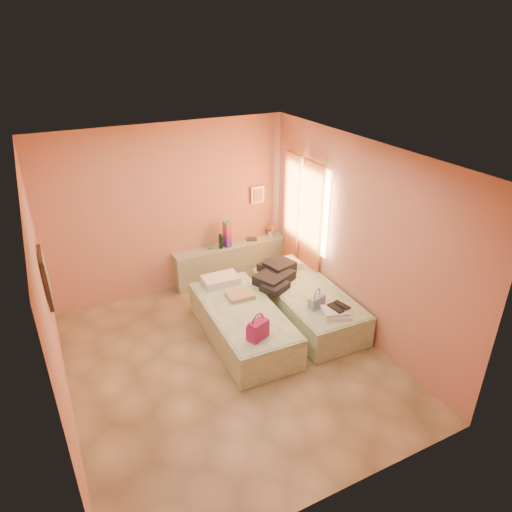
% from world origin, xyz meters
% --- Properties ---
extents(ground, '(4.50, 4.50, 0.00)m').
position_xyz_m(ground, '(0.00, 0.00, 0.00)').
color(ground, tan).
rests_on(ground, ground).
extents(room_walls, '(4.02, 4.51, 2.81)m').
position_xyz_m(room_walls, '(0.21, 0.57, 1.79)').
color(room_walls, tan).
rests_on(room_walls, ground).
extents(headboard_ledge, '(2.05, 0.30, 0.65)m').
position_xyz_m(headboard_ledge, '(0.98, 2.10, 0.33)').
color(headboard_ledge, '#95A385').
rests_on(headboard_ledge, ground).
extents(bed_left, '(0.96, 2.02, 0.50)m').
position_xyz_m(bed_left, '(0.40, 0.40, 0.25)').
color(bed_left, beige).
rests_on(bed_left, ground).
extents(bed_right, '(0.96, 2.02, 0.50)m').
position_xyz_m(bed_right, '(1.50, 0.40, 0.25)').
color(bed_right, beige).
rests_on(bed_right, ground).
extents(water_bottle, '(0.09, 0.09, 0.26)m').
position_xyz_m(water_bottle, '(0.77, 2.07, 0.78)').
color(water_bottle, '#12331D').
rests_on(water_bottle, headboard_ledge).
extents(rainbow_box, '(0.13, 0.13, 0.47)m').
position_xyz_m(rainbow_box, '(0.90, 2.08, 0.88)').
color(rainbow_box, '#A1135A').
rests_on(rainbow_box, headboard_ledge).
extents(small_dish, '(0.16, 0.16, 0.03)m').
position_xyz_m(small_dish, '(0.62, 2.15, 0.67)').
color(small_dish, '#49875D').
rests_on(small_dish, headboard_ledge).
extents(green_book, '(0.22, 0.19, 0.03)m').
position_xyz_m(green_book, '(1.40, 2.14, 0.67)').
color(green_book, '#26472F').
rests_on(green_book, headboard_ledge).
extents(flower_vase, '(0.18, 0.18, 0.23)m').
position_xyz_m(flower_vase, '(1.79, 2.15, 0.77)').
color(flower_vase, silver).
rests_on(flower_vase, headboard_ledge).
extents(magenta_handbag, '(0.32, 0.25, 0.26)m').
position_xyz_m(magenta_handbag, '(0.29, -0.29, 0.63)').
color(magenta_handbag, '#A1135A').
rests_on(magenta_handbag, bed_left).
extents(khaki_garment, '(0.39, 0.32, 0.06)m').
position_xyz_m(khaki_garment, '(0.50, 0.70, 0.53)').
color(khaki_garment, tan).
rests_on(khaki_garment, bed_left).
extents(clothes_pile, '(0.83, 0.83, 0.19)m').
position_xyz_m(clothes_pile, '(1.22, 0.87, 0.60)').
color(clothes_pile, black).
rests_on(clothes_pile, bed_right).
extents(blue_handbag, '(0.28, 0.18, 0.17)m').
position_xyz_m(blue_handbag, '(1.36, -0.02, 0.58)').
color(blue_handbag, '#405B9A').
rests_on(blue_handbag, bed_right).
extents(towel_stack, '(0.43, 0.40, 0.10)m').
position_xyz_m(towel_stack, '(1.48, -0.33, 0.55)').
color(towel_stack, white).
rests_on(towel_stack, bed_right).
extents(sandal_pair, '(0.22, 0.27, 0.03)m').
position_xyz_m(sandal_pair, '(1.53, -0.31, 0.61)').
color(sandal_pair, black).
rests_on(sandal_pair, towel_stack).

